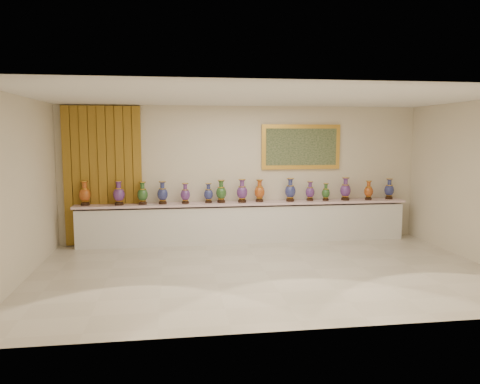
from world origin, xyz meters
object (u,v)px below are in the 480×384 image
object	(u,v)px
counter	(245,223)
vase_2	(143,194)
vase_0	(85,194)
vase_1	(119,194)

from	to	relation	value
counter	vase_2	bearing A→B (deg)	-178.93
vase_2	counter	bearing A→B (deg)	1.07
vase_0	vase_2	world-z (taller)	vase_0
vase_1	vase_0	bearing A→B (deg)	175.23
counter	vase_2	distance (m)	2.31
vase_1	vase_2	distance (m)	0.49
vase_0	vase_1	bearing A→B (deg)	-4.77
counter	vase_1	xyz separation A→B (m)	(-2.69, -0.06, 0.70)
vase_2	vase_0	bearing A→B (deg)	177.91
vase_0	vase_2	distance (m)	1.19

